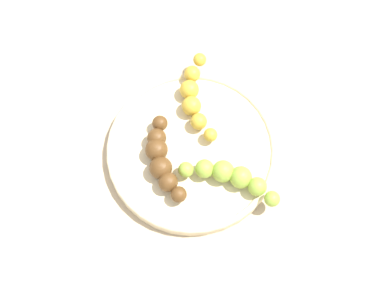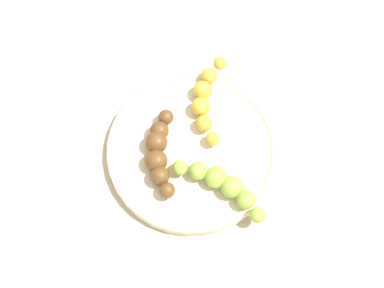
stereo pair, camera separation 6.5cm
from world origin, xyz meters
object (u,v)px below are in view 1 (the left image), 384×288
object	(u,v)px
fruit_bowl	(192,150)
banana_spotted	(195,97)
banana_overripe	(162,160)
banana_green	(231,177)

from	to	relation	value
fruit_bowl	banana_spotted	xyz separation A→B (m)	(0.02, 0.08, 0.02)
banana_overripe	banana_spotted	size ratio (longest dim) A/B	0.92
banana_overripe	banana_spotted	world-z (taller)	banana_overripe
banana_green	banana_spotted	xyz separation A→B (m)	(-0.03, 0.14, -0.00)
banana_spotted	banana_green	bearing A→B (deg)	105.26
banana_overripe	banana_green	world-z (taller)	banana_overripe
fruit_bowl	banana_overripe	size ratio (longest dim) A/B	1.88
fruit_bowl	banana_overripe	world-z (taller)	banana_overripe
banana_spotted	fruit_bowl	bearing A→B (deg)	80.38
banana_overripe	fruit_bowl	bearing A→B (deg)	-166.36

